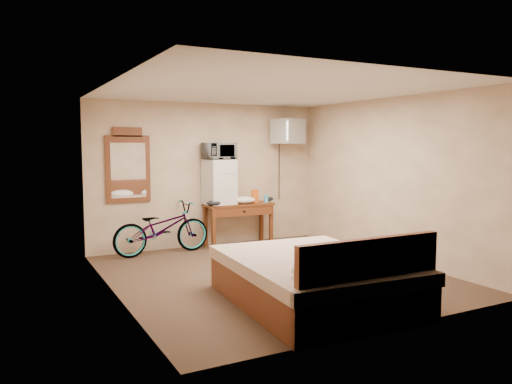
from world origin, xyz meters
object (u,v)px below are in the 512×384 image
Objects in this scene: microwave at (219,151)px; bed at (316,279)px; crt_television at (288,131)px; wall_mirror at (128,166)px; mini_fridge at (219,182)px; blue_cup at (266,199)px; desk at (239,211)px; bicycle at (162,228)px.

bed is (-0.32, -3.43, -1.38)m from microwave.
crt_television reaches higher than wall_mirror.
crt_television is at bearing -11.98° from microwave.
wall_mirror reaches higher than mini_fridge.
mini_fridge reaches higher than bed.
mini_fridge is 0.92m from blue_cup.
crt_television is at bearing 0.99° from desk.
wall_mirror is at bearing 171.56° from blue_cup.
mini_fridge is 0.64× the size of wall_mirror.
mini_fridge is 1.17× the size of crt_television.
bicycle is (0.45, -0.32, -1.01)m from wall_mirror.
mini_fridge is 1.56m from wall_mirror.
bed is (-1.17, -3.29, -0.53)m from blue_cup.
wall_mirror is at bearing 172.33° from mini_fridge.
wall_mirror is (-1.52, 0.20, -0.24)m from microwave.
crt_television is at bearing 63.63° from bed.
bed is at bearing -109.60° from blue_cup.
microwave is (0.00, 0.00, 0.53)m from mini_fridge.
desk is at bearing -179.01° from crt_television.
mini_fridge is at bearing 170.19° from blue_cup.
microwave is 3.87× the size of blue_cup.
crt_television is 0.28× the size of bed.
bed is at bearing -105.34° from microwave.
bed reaches higher than blue_cup.
desk is 0.77× the size of bicycle.
wall_mirror is at bearing 162.37° from microwave.
desk is at bearing 170.54° from blue_cup.
microwave is at bearing 84.63° from bed.
mini_fridge is at bearing 169.72° from desk.
bed reaches higher than desk.
microwave is 1.40m from crt_television.
microwave reaches higher than bed.
bed is at bearing -71.82° from wall_mirror.
bed is (-0.68, -3.37, -0.33)m from desk.
microwave is at bearing 56.31° from mini_fridge.
microwave is at bearing -7.67° from wall_mirror.
crt_television is 2.95m from wall_mirror.
microwave is 0.43× the size of wall_mirror.
bicycle is (-1.43, -0.05, -0.19)m from desk.
mini_fridge is 0.53m from microwave.
desk is 1.73m from crt_television.
microwave reaches higher than desk.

